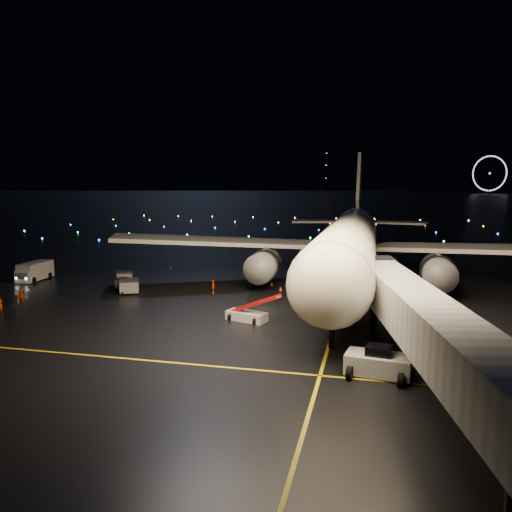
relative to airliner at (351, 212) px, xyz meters
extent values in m
plane|color=black|center=(-12.27, 274.96, -9.42)|extent=(2000.00, 2000.00, 0.00)
cube|color=gold|center=(-0.27, -10.04, -9.41)|extent=(0.25, 80.00, 0.02)
cube|color=gold|center=(-17.27, -35.04, -9.41)|extent=(60.00, 0.25, 0.02)
cube|color=silver|center=(3.64, -33.94, -8.37)|extent=(4.72, 2.94, 2.11)
cube|color=silver|center=(-42.47, -9.14, -8.15)|extent=(2.47, 6.98, 2.54)
imported|color=#E14502|center=(-34.45, -22.24, -8.56)|extent=(0.97, 0.83, 1.73)
imported|color=#E14502|center=(-15.85, -11.52, -8.61)|extent=(0.59, 1.01, 1.62)
cone|color=red|center=(-8.11, -8.09, -9.18)|extent=(0.50, 0.50, 0.49)
cone|color=red|center=(-5.92, -4.60, -9.15)|extent=(0.53, 0.53, 0.54)
cone|color=red|center=(-9.89, -5.19, -9.17)|extent=(0.54, 0.54, 0.50)
cone|color=red|center=(-27.92, 3.87, -9.20)|extent=(0.51, 0.51, 0.45)
cylinder|color=black|center=(-72.27, 714.96, 22.58)|extent=(1.80, 1.80, 64.00)
cube|color=gray|center=(-25.56, -14.32, -8.49)|extent=(2.62, 2.29, 1.86)
cube|color=gray|center=(-27.28, -12.46, -8.64)|extent=(2.14, 1.78, 1.56)
cube|color=gray|center=(-29.46, -8.09, -8.61)|extent=(2.22, 1.86, 1.62)
camera|label=1|loc=(3.07, -68.27, 3.78)|focal=35.00mm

